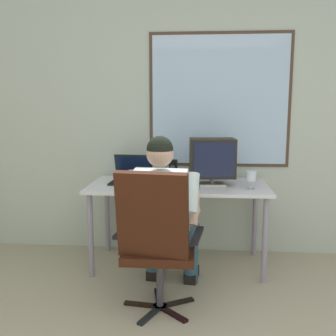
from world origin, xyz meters
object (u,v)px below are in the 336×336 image
Objects in this scene: desk_speaker at (173,170)px; cd_case at (174,187)px; person_seated at (164,215)px; crt_monitor at (212,159)px; laptop at (132,175)px; wine_glass at (251,177)px; desk at (178,193)px; office_chair at (156,236)px.

desk_speaker is 1.30× the size of cd_case.
person_seated is 3.04× the size of crt_monitor.
person_seated is 6.34× the size of desk_speaker.
cd_case is (0.40, -0.23, -0.06)m from laptop.
crt_monitor is 0.42m from desk_speaker.
person_seated is 0.49m from cd_case.
laptop is at bearing -167.66° from desk_speaker.
desk is at bearing 166.15° from wine_glass.
wine_glass is at bearing -24.52° from desk_speaker.
office_chair is 0.77m from cd_case.
wine_glass is (0.32, -0.14, -0.13)m from crt_monitor.
desk_speaker is (-0.06, 0.16, 0.18)m from desk.
person_seated reaches higher than crt_monitor.
person_seated is (-0.07, -0.63, -0.03)m from desk.
wine_glass is (0.72, 0.74, 0.28)m from office_chair.
laptop is (-0.33, 0.97, 0.24)m from office_chair.
desk_speaker is (0.04, 1.05, 0.27)m from office_chair.
laptop is (-0.36, 0.71, 0.17)m from person_seated.
crt_monitor reaches higher than laptop.
office_chair is 6.73× the size of wine_glass.
cd_case is at bearing -179.78° from wine_glass.
cd_case is at bearing -102.06° from desk.
crt_monitor is 2.09× the size of desk_speaker.
office_chair is at bearing -96.28° from person_seated.
crt_monitor is 0.37m from wine_glass.
desk is 0.24m from desk_speaker.
cd_case is at bearing -29.67° from laptop.
crt_monitor is 2.65× the size of wine_glass.
person_seated is at bearing -96.57° from desk.
crt_monitor reaches higher than wine_glass.
cd_case is (0.03, -0.31, -0.09)m from desk_speaker.
desk is 0.46m from laptop.
cd_case is (0.04, 0.48, 0.11)m from person_seated.
desk is 1.51× the size of office_chair.
person_seated is (0.03, 0.27, 0.07)m from office_chair.
desk_speaker reaches higher than wine_glass.
person_seated is at bearing -145.18° from wine_glass.
laptop is at bearing 108.88° from office_chair.
crt_monitor is at bearing 59.27° from person_seated.
cd_case reaches higher than desk.
desk is 1.26× the size of person_seated.
desk is at bearing 178.16° from crt_monitor.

